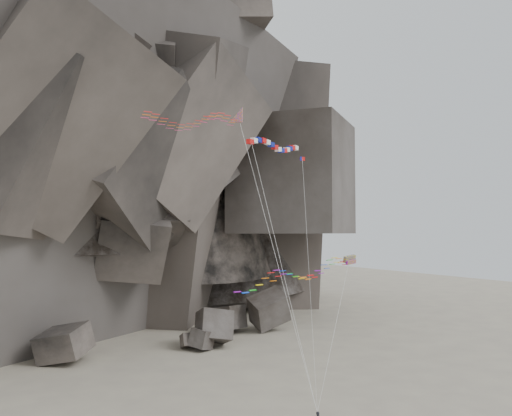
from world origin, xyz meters
TOP-DOWN VIEW (x-y plane):
  - headland at (0.00, 70.00)m, footprint 110.00×70.00m
  - boulder_field at (10.49, 34.11)m, footprint 56.08×13.73m
  - delta_kite at (-7.60, 2.17)m, footprint 15.08×6.00m
  - banner_kite at (2.84, 2.61)m, footprint 9.35×7.85m
  - parafoil_kite at (1.59, -1.25)m, footprint 15.71×2.45m
  - pennant_kite at (6.31, 1.98)m, footprint 4.72×6.61m

SIDE VIEW (x-z plane):
  - boulder_field at x=10.49m, z-range -1.85..5.84m
  - parafoil_kite at x=1.59m, z-range 7.36..21.45m
  - pennant_kite at x=6.31m, z-range 8.83..33.07m
  - banner_kite at x=2.84m, z-range 13.84..39.39m
  - delta_kite at x=-7.60m, z-range 14.13..42.40m
  - headland at x=0.00m, z-range 0.00..84.00m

